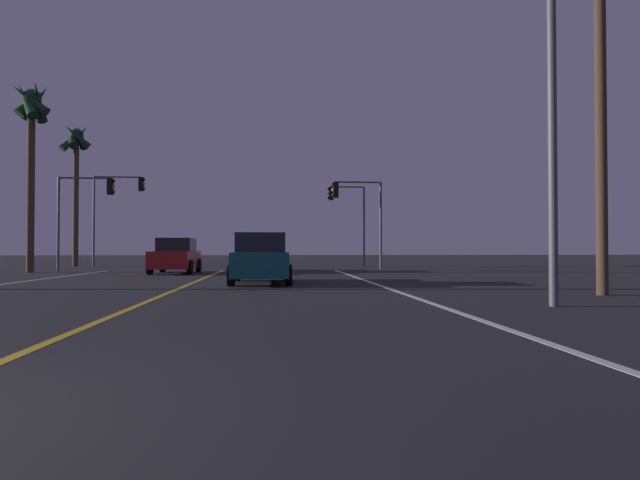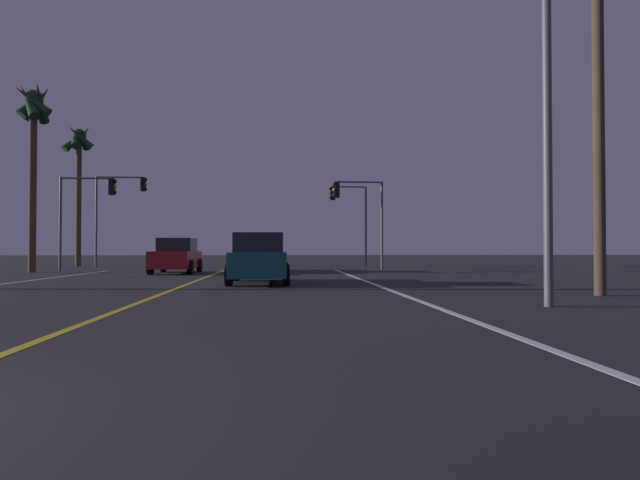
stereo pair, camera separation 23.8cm
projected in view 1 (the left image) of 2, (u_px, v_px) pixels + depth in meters
The scene contains 13 objects.
lane_edge_right at pixel (407, 295), 13.15m from camera, with size 0.16×31.31×0.01m, color silver.
lane_center_divider at pixel (159, 297), 12.60m from camera, with size 0.16×31.31×0.01m, color gold.
car_oncoming at pixel (176, 256), 25.01m from camera, with size 2.02×4.30×1.70m.
car_ahead_far at pixel (258, 256), 27.08m from camera, with size 2.02×4.30×1.70m.
car_lead_same_lane at pixel (261, 259), 17.57m from camera, with size 2.02×4.30×1.70m.
traffic_light_near_right at pixel (357, 204), 29.42m from camera, with size 2.91×0.36×5.04m.
traffic_light_near_left at pixel (86, 201), 28.10m from camera, with size 3.04×0.36×5.09m.
traffic_light_far_right at pixel (347, 207), 34.92m from camera, with size 2.57×0.36×5.43m.
traffic_light_far_left at pixel (118, 200), 33.60m from camera, with size 3.31×0.36×5.92m.
street_lamp_right_near at pixel (521, 51), 10.50m from camera, with size 2.78×0.44×8.11m.
utility_pole_right at pixel (601, 104), 13.07m from camera, with size 2.20×0.28×9.13m.
palm_tree_left_mid at pixel (32, 119), 25.87m from camera, with size 2.09×2.25×9.67m.
palm_tree_left_far at pixel (76, 152), 34.95m from camera, with size 2.24×2.10×9.80m.
Camera 1 is at (2.79, -3.27, 1.16)m, focal length 29.01 mm.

